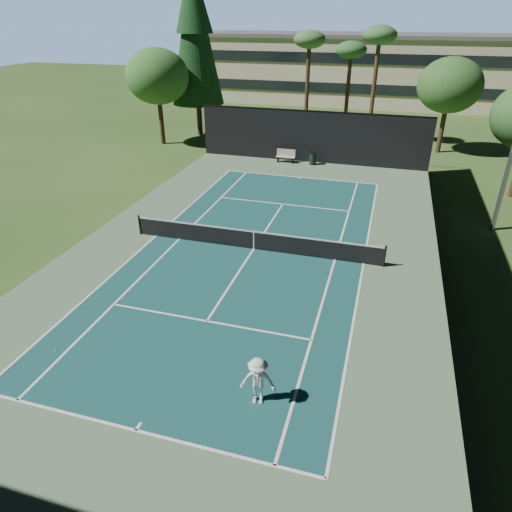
% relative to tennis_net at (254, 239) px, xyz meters
% --- Properties ---
extents(ground, '(160.00, 160.00, 0.00)m').
position_rel_tennis_net_xyz_m(ground, '(0.00, 0.00, -0.56)').
color(ground, '#304F1D').
rests_on(ground, ground).
extents(apron_slab, '(18.00, 32.00, 0.01)m').
position_rel_tennis_net_xyz_m(apron_slab, '(0.00, 0.00, -0.55)').
color(apron_slab, '#567250').
rests_on(apron_slab, ground).
extents(court_surface, '(10.97, 23.77, 0.01)m').
position_rel_tennis_net_xyz_m(court_surface, '(0.00, 0.00, -0.55)').
color(court_surface, '#164847').
rests_on(court_surface, ground).
extents(court_lines, '(11.07, 23.87, 0.01)m').
position_rel_tennis_net_xyz_m(court_lines, '(0.00, 0.00, -0.54)').
color(court_lines, white).
rests_on(court_lines, ground).
extents(tennis_net, '(12.90, 0.10, 1.10)m').
position_rel_tennis_net_xyz_m(tennis_net, '(0.00, 0.00, 0.00)').
color(tennis_net, black).
rests_on(tennis_net, ground).
extents(fence, '(18.04, 32.05, 4.03)m').
position_rel_tennis_net_xyz_m(fence, '(0.00, 0.06, 1.45)').
color(fence, black).
rests_on(fence, ground).
extents(player, '(1.17, 0.78, 1.68)m').
position_rel_tennis_net_xyz_m(player, '(3.06, -9.83, 0.28)').
color(player, silver).
rests_on(player, ground).
extents(tennis_ball_a, '(0.06, 0.06, 0.06)m').
position_rel_tennis_net_xyz_m(tennis_ball_a, '(-4.50, -9.53, -0.53)').
color(tennis_ball_a, '#CBDA31').
rests_on(tennis_ball_a, ground).
extents(tennis_ball_b, '(0.07, 0.07, 0.07)m').
position_rel_tennis_net_xyz_m(tennis_ball_b, '(-0.46, 1.71, -0.52)').
color(tennis_ball_b, yellow).
rests_on(tennis_ball_b, ground).
extents(tennis_ball_c, '(0.07, 0.07, 0.07)m').
position_rel_tennis_net_xyz_m(tennis_ball_c, '(-0.39, 1.58, -0.52)').
color(tennis_ball_c, '#C6E333').
rests_on(tennis_ball_c, ground).
extents(tennis_ball_d, '(0.06, 0.06, 0.06)m').
position_rel_tennis_net_xyz_m(tennis_ball_d, '(-3.81, 3.65, -0.53)').
color(tennis_ball_d, '#CCDC32').
rests_on(tennis_ball_d, ground).
extents(park_bench, '(1.50, 0.45, 1.02)m').
position_rel_tennis_net_xyz_m(park_bench, '(-1.91, 15.39, -0.01)').
color(park_bench, beige).
rests_on(park_bench, ground).
extents(trash_bin, '(0.56, 0.56, 0.95)m').
position_rel_tennis_net_xyz_m(trash_bin, '(0.30, 15.33, -0.08)').
color(trash_bin, black).
rests_on(trash_bin, ground).
extents(pine_tree, '(4.80, 4.80, 15.00)m').
position_rel_tennis_net_xyz_m(pine_tree, '(-12.00, 22.00, 9.00)').
color(pine_tree, '#482E1F').
rests_on(pine_tree, ground).
extents(palm_a, '(2.80, 2.80, 9.32)m').
position_rel_tennis_net_xyz_m(palm_a, '(-2.00, 24.00, 7.63)').
color(palm_a, '#432F1C').
rests_on(palm_a, ground).
extents(palm_b, '(2.80, 2.80, 8.42)m').
position_rel_tennis_net_xyz_m(palm_b, '(1.50, 26.00, 6.80)').
color(palm_b, '#472D1E').
rests_on(palm_b, ground).
extents(palm_c, '(2.80, 2.80, 9.77)m').
position_rel_tennis_net_xyz_m(palm_c, '(4.00, 23.00, 8.05)').
color(palm_c, '#4D3721').
rests_on(palm_c, ground).
extents(decid_tree_a, '(5.12, 5.12, 7.62)m').
position_rel_tennis_net_xyz_m(decid_tree_a, '(10.00, 22.00, 4.86)').
color(decid_tree_a, '#45321D').
rests_on(decid_tree_a, ground).
extents(decid_tree_c, '(5.44, 5.44, 8.09)m').
position_rel_tennis_net_xyz_m(decid_tree_c, '(-14.00, 18.00, 5.21)').
color(decid_tree_c, '#402C1B').
rests_on(decid_tree_c, ground).
extents(campus_building, '(40.50, 12.50, 8.30)m').
position_rel_tennis_net_xyz_m(campus_building, '(0.00, 45.98, 3.65)').
color(campus_building, beige).
rests_on(campus_building, ground).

